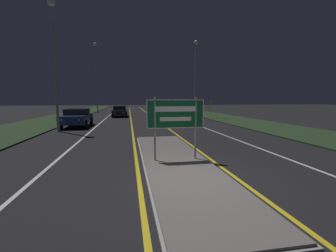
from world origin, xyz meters
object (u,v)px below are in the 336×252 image
Objects in this scene: car_receding_0 at (170,114)px; car_approaching_0 at (77,117)px; highway_sign at (176,116)px; streetlight_left_near at (54,49)px; car_approaching_1 at (120,111)px; car_receding_1 at (160,109)px; streetlight_left_far at (96,68)px; warning_sign at (211,106)px; streetlight_right_near at (196,71)px.

car_approaching_0 reaches higher than car_receding_0.
highway_sign is 0.25× the size of streetlight_left_near.
car_approaching_0 is at bearing -106.28° from car_approaching_1.
car_receding_0 is 1.06× the size of car_receding_1.
streetlight_left_far is at bearing 102.09° from highway_sign.
car_receding_1 is 6.39m from car_approaching_1.
car_receding_1 reaches higher than car_approaching_1.
warning_sign is at bearing 37.19° from streetlight_left_near.
streetlight_left_near is 0.96× the size of streetlight_right_near.
streetlight_right_near is 2.16× the size of car_approaching_0.
car_approaching_1 is (3.85, -8.91, -6.49)m from streetlight_left_far.
streetlight_left_far is 19.47m from warning_sign.
streetlight_right_near is 4.41× the size of warning_sign.
highway_sign reaches higher than car_approaching_0.
streetlight_left_near is 1.98× the size of car_approaching_1.
streetlight_left_far is 12.82m from car_receding_1.
car_receding_1 is (9.43, -5.80, -6.46)m from streetlight_left_far.
car_receding_1 is 15.87m from car_approaching_0.
car_approaching_1 is 2.14× the size of warning_sign.
warning_sign is (6.65, 7.01, 0.55)m from car_receding_0.
car_receding_0 is at bearing 28.03° from streetlight_left_near.
car_approaching_0 is (0.86, -19.16, -6.44)m from streetlight_left_far.
streetlight_left_near is 10.88m from car_receding_0.
car_receding_0 is 1.01× the size of car_approaching_1.
streetlight_right_near is 2.17× the size of car_receding_1.
warning_sign is (14.64, 8.97, 0.55)m from car_approaching_0.
car_receding_1 is (2.89, 24.75, -0.87)m from highway_sign.
streetlight_left_near is 2.08× the size of car_receding_1.
streetlight_right_near reaches higher than warning_sign.
car_receding_1 is at bearing -31.59° from streetlight_left_far.
warning_sign is at bearing 34.65° from streetlight_right_near.
car_receding_0 is (8.85, -17.20, -6.44)m from streetlight_left_far.
car_approaching_0 is (-7.99, -1.96, 0.00)m from car_receding_0.
streetlight_left_far is 2.52× the size of car_receding_0.
streetlight_right_near reaches higher than car_approaching_0.
warning_sign is at bearing -35.87° from car_receding_1.
car_approaching_1 is (-2.69, 21.64, -0.90)m from highway_sign.
car_receding_0 is 9.68m from warning_sign.
car_receding_1 is 0.95× the size of car_approaching_1.
streetlight_left_far reaches higher than car_approaching_0.
streetlight_left_near is 19.08m from car_receding_1.
car_approaching_1 is (3.65, 12.89, -4.79)m from streetlight_left_near.
car_approaching_1 is at bearing 97.09° from highway_sign.
car_receding_0 is at bearing -92.90° from car_receding_1.
streetlight_left_far is 5.43× the size of warning_sign.
car_receding_1 is 1.00× the size of car_approaching_0.
streetlight_right_near is 10.67m from car_approaching_1.
streetlight_right_near is (12.86, -12.02, -1.68)m from streetlight_left_far.
car_approaching_1 is at bearing 74.20° from streetlight_left_near.
streetlight_right_near reaches higher than streetlight_left_near.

